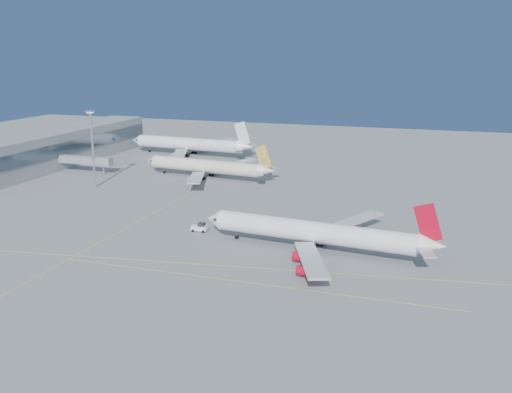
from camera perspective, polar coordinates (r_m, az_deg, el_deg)
name	(u,v)px	position (r m, az deg, el deg)	size (l,w,h in m)	color
ground	(247,258)	(136.88, -0.88, -6.17)	(500.00, 500.00, 0.00)	slate
terminal	(62,147)	(262.27, -18.86, 4.72)	(18.40, 110.00, 15.00)	gray
jet_bridge	(88,160)	(239.60, -16.48, 3.48)	(23.60, 3.60, 6.90)	gray
taxiway_lines	(201,243)	(147.54, -5.48, -4.69)	(118.86, 140.00, 0.02)	yellow
airliner_virgin	(318,233)	(141.14, 6.19, -3.65)	(61.41, 54.91, 15.15)	white
airliner_etihad	(208,167)	(221.63, -4.84, 3.00)	(56.52, 51.91, 14.75)	beige
airliner_third	(190,144)	(271.35, -6.57, 5.21)	(64.45, 59.28, 17.28)	white
pushback_tug	(200,227)	(156.88, -5.64, -3.09)	(4.40, 2.79, 2.43)	white
light_mast	(92,143)	(211.64, -16.05, 5.21)	(2.39, 2.39, 27.67)	gray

